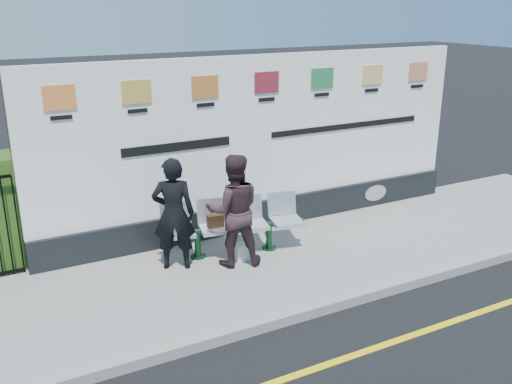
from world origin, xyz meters
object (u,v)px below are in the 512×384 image
bench (234,239)px  woman_right (234,210)px  billboard (264,155)px  woman_left (174,214)px

bench → woman_right: woman_right is taller
billboard → bench: bearing=-139.9°
bench → woman_left: woman_left is taller
bench → woman_right: (-0.16, -0.34, 0.63)m
bench → billboard: bearing=52.0°
woman_left → bench: bearing=-154.7°
billboard → woman_right: bearing=-134.5°
billboard → woman_left: (-1.99, -0.88, -0.44)m
woman_left → woman_right: size_ratio=0.99×
billboard → woman_left: 2.22m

